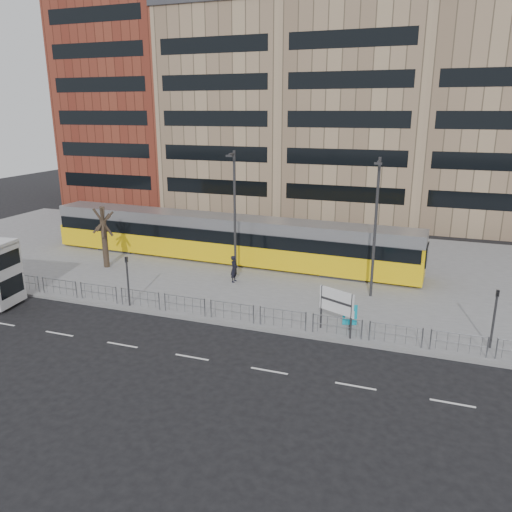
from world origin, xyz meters
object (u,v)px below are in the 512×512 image
(pedestrian, at_px, (234,269))
(lamp_post_west, at_px, (234,209))
(bare_tree, at_px, (101,204))
(traffic_light_west, at_px, (127,275))
(station_sign, at_px, (336,303))
(lamp_post_east, at_px, (375,223))
(ad_panel, at_px, (350,315))
(traffic_light_east, at_px, (495,311))
(tram, at_px, (225,238))

(pedestrian, xyz_separation_m, lamp_post_west, (-0.53, 1.51, 3.88))
(lamp_post_west, distance_m, bare_tree, 10.08)
(traffic_light_west, bearing_deg, station_sign, -6.85)
(traffic_light_west, relative_size, lamp_post_east, 0.35)
(ad_panel, relative_size, traffic_light_east, 0.47)
(station_sign, distance_m, lamp_post_east, 7.06)
(traffic_light_west, bearing_deg, tram, 72.54)
(traffic_light_west, relative_size, lamp_post_west, 0.35)
(tram, xyz_separation_m, ad_panel, (11.52, -9.86, -0.94))
(lamp_post_west, xyz_separation_m, bare_tree, (-9.95, -1.56, 0.05))
(lamp_post_west, bearing_deg, bare_tree, -171.07)
(pedestrian, xyz_separation_m, traffic_light_west, (-4.42, -6.22, 1.04))
(tram, height_order, traffic_light_east, tram)
(pedestrian, bearing_deg, lamp_post_east, -86.27)
(pedestrian, relative_size, traffic_light_east, 0.61)
(pedestrian, xyz_separation_m, traffic_light_east, (15.93, -5.04, 1.04))
(traffic_light_west, height_order, lamp_post_east, lamp_post_east)
(tram, relative_size, station_sign, 12.32)
(tram, relative_size, traffic_light_east, 9.80)
(traffic_light_east, relative_size, lamp_post_west, 0.35)
(tram, relative_size, ad_panel, 20.98)
(station_sign, relative_size, ad_panel, 1.70)
(traffic_light_west, distance_m, lamp_post_east, 15.49)
(station_sign, relative_size, lamp_post_east, 0.28)
(ad_panel, height_order, pedestrian, pedestrian)
(pedestrian, bearing_deg, traffic_light_west, 146.30)
(pedestrian, xyz_separation_m, lamp_post_east, (9.33, 0.34, 3.86))
(pedestrian, distance_m, lamp_post_west, 4.20)
(pedestrian, height_order, lamp_post_east, lamp_post_east)
(traffic_light_west, bearing_deg, bare_tree, 126.31)
(station_sign, bearing_deg, lamp_post_east, 104.75)
(tram, bearing_deg, lamp_post_east, -17.53)
(tram, bearing_deg, ad_panel, -38.41)
(ad_panel, xyz_separation_m, traffic_light_west, (-13.29, -0.98, 1.13))
(station_sign, height_order, traffic_light_east, traffic_light_east)
(tram, height_order, pedestrian, tram)
(station_sign, distance_m, traffic_light_west, 12.65)
(traffic_light_east, bearing_deg, lamp_post_west, 157.17)
(lamp_post_east, bearing_deg, pedestrian, -177.94)
(ad_panel, bearing_deg, lamp_post_east, 72.53)
(station_sign, xyz_separation_m, pedestrian, (-8.23, 5.92, -0.77))
(pedestrian, distance_m, traffic_light_west, 7.70)
(pedestrian, height_order, traffic_light_east, traffic_light_east)
(ad_panel, bearing_deg, bare_tree, 152.19)
(bare_tree, bearing_deg, ad_panel, -15.00)
(tram, bearing_deg, lamp_post_west, -53.55)
(tram, distance_m, bare_tree, 9.63)
(lamp_post_east, bearing_deg, lamp_post_west, 173.22)
(lamp_post_east, distance_m, bare_tree, 19.81)
(traffic_light_east, bearing_deg, tram, 151.39)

